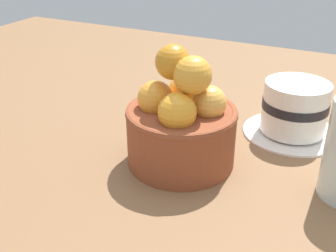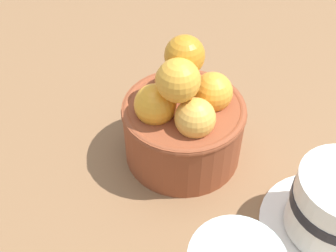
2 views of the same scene
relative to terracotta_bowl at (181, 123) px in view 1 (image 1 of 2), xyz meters
The scene contains 3 objects.
ground_plane 7.64cm from the terracotta_bowl, 75.14° to the right, with size 151.65×112.67×4.45cm, color brown.
terracotta_bowl is the anchor object (origin of this frame).
coffee_cup 17.76cm from the terracotta_bowl, 128.38° to the right, with size 13.59×13.59×7.71cm.
Camera 1 is at (-18.31, 40.39, 27.75)cm, focal length 43.89 mm.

